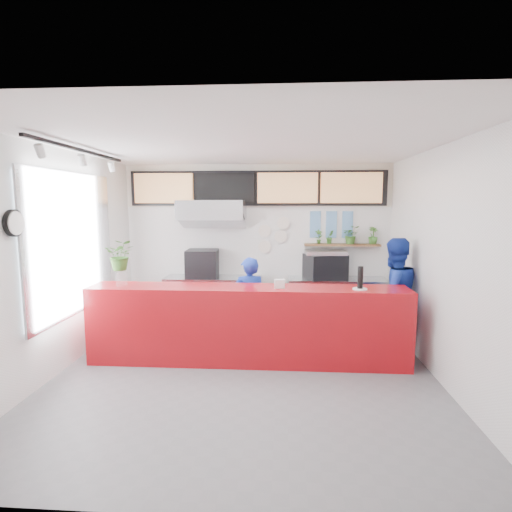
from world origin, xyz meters
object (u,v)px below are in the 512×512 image
at_px(staff_right, 393,295).
at_px(service_counter, 248,325).
at_px(staff_center, 249,304).
at_px(pepper_mill, 360,277).
at_px(panini_oven, 202,263).
at_px(espresso_machine, 325,266).

bearing_deg(staff_right, service_counter, -3.85).
bearing_deg(staff_center, service_counter, 77.45).
bearing_deg(staff_center, pepper_mill, 144.46).
height_order(service_counter, panini_oven, panini_oven).
height_order(panini_oven, staff_right, staff_right).
height_order(espresso_machine, staff_right, staff_right).
bearing_deg(staff_right, staff_center, -16.98).
xyz_separation_m(staff_center, pepper_mill, (1.57, -0.59, 0.54)).
bearing_deg(pepper_mill, staff_center, 159.51).
height_order(staff_center, staff_right, staff_right).
bearing_deg(panini_oven, staff_right, -23.81).
distance_m(staff_right, pepper_mill, 1.01).
height_order(service_counter, staff_center, staff_center).
relative_size(panini_oven, staff_center, 0.39).
distance_m(espresso_machine, pepper_mill, 1.90).
distance_m(panini_oven, espresso_machine, 2.28).
bearing_deg(pepper_mill, service_counter, 177.30).
relative_size(service_counter, pepper_mill, 14.84).
xyz_separation_m(espresso_machine, staff_center, (-1.30, -1.29, -0.40)).
xyz_separation_m(espresso_machine, staff_right, (0.91, -1.20, -0.25)).
relative_size(espresso_machine, pepper_mill, 2.30).
relative_size(panini_oven, pepper_mill, 1.87).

